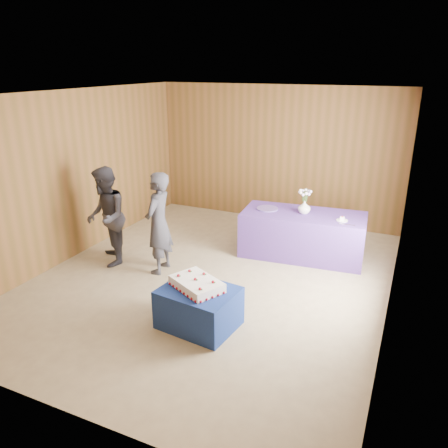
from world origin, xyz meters
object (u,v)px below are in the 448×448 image
Objects in this scene: guest_left at (159,223)px; vase at (304,207)px; cake_table at (199,308)px; serving_table at (302,235)px; guest_right at (106,217)px; sheet_cake at (197,284)px.

vase is at bearing 122.40° from guest_left.
cake_table is 1.77m from guest_left.
guest_right reaches higher than serving_table.
sheet_cake is 0.49× the size of guest_right.
guest_right is at bearing 161.57° from cake_table.
cake_table is 0.31m from sheet_cake.
serving_table is 9.43× the size of vase.
guest_left reaches higher than cake_table.
guest_right is at bearing -150.47° from vase.
serving_table is 2.55× the size of sheet_cake.
guest_left is at bearing 145.22° from cake_table.
serving_table is at bearing 103.18° from sheet_cake.
cake_table is 0.57× the size of guest_right.
vase is (-0.00, 0.00, 0.48)m from serving_table.
guest_left is (-1.25, 1.12, 0.54)m from cake_table.
vase reaches higher than sheet_cake.
sheet_cake is 0.50× the size of guest_left.
cake_table is 0.45× the size of serving_table.
guest_right reaches higher than guest_left.
sheet_cake is 2.36m from guest_right.
vase is (0.65, 2.58, 0.30)m from sheet_cake.
sheet_cake is at bearing 42.01° from guest_left.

